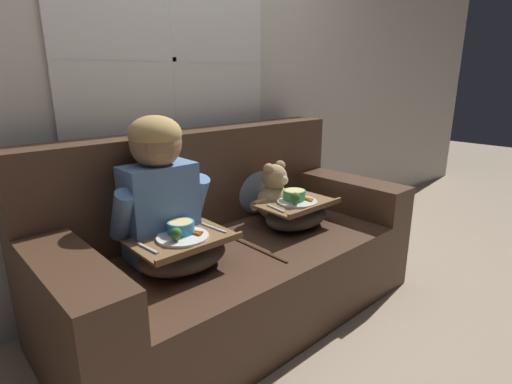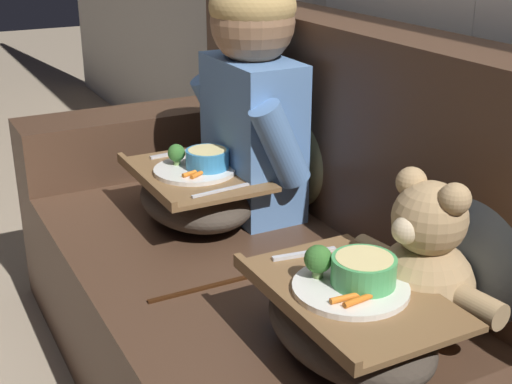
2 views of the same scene
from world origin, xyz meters
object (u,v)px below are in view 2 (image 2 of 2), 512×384
(couch, at_px, (308,291))
(throw_pillow_behind_child, at_px, (300,140))
(throw_pillow_behind_teddy, at_px, (486,236))
(child_figure, at_px, (252,87))
(teddy_bear, at_px, (423,269))
(lap_tray_teddy, at_px, (349,319))
(lap_tray_child, at_px, (196,193))

(couch, xyz_separation_m, throw_pillow_behind_child, (-0.38, 0.20, 0.27))
(throw_pillow_behind_teddy, bearing_deg, couch, -152.47)
(couch, bearing_deg, child_figure, 174.63)
(throw_pillow_behind_teddy, xyz_separation_m, child_figure, (-0.75, -0.16, 0.18))
(teddy_bear, bearing_deg, child_figure, 179.73)
(throw_pillow_behind_teddy, xyz_separation_m, lap_tray_teddy, (-0.00, -0.34, -0.10))
(couch, relative_size, child_figure, 2.92)
(throw_pillow_behind_teddy, height_order, child_figure, child_figure)
(throw_pillow_behind_child, height_order, lap_tray_child, throw_pillow_behind_child)
(couch, distance_m, lap_tray_child, 0.44)
(throw_pillow_behind_child, bearing_deg, child_figure, -90.00)
(lap_tray_teddy, bearing_deg, child_figure, 166.48)
(couch, relative_size, teddy_bear, 5.12)
(throw_pillow_behind_child, relative_size, lap_tray_child, 0.94)
(couch, height_order, teddy_bear, couch)
(teddy_bear, bearing_deg, throw_pillow_behind_teddy, 90.23)
(couch, bearing_deg, lap_tray_child, -158.87)
(throw_pillow_behind_teddy, bearing_deg, lap_tray_teddy, -90.07)
(child_figure, bearing_deg, lap_tray_child, -89.91)
(throw_pillow_behind_teddy, bearing_deg, child_figure, -167.94)
(throw_pillow_behind_teddy, distance_m, lap_tray_child, 0.83)
(couch, xyz_separation_m, throw_pillow_behind_teddy, (0.38, 0.20, 0.27))
(child_figure, bearing_deg, throw_pillow_behind_teddy, 12.06)
(child_figure, bearing_deg, teddy_bear, -0.27)
(throw_pillow_behind_child, xyz_separation_m, child_figure, (-0.00, -0.16, 0.18))
(teddy_bear, relative_size, lap_tray_teddy, 0.87)
(couch, height_order, child_figure, child_figure)
(teddy_bear, bearing_deg, throw_pillow_behind_child, 167.69)
(couch, bearing_deg, throw_pillow_behind_teddy, 27.53)
(teddy_bear, bearing_deg, couch, -175.19)
(teddy_bear, xyz_separation_m, lap_tray_teddy, (-0.00, -0.18, -0.07))
(throw_pillow_behind_child, xyz_separation_m, throw_pillow_behind_teddy, (0.75, 0.00, 0.00))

